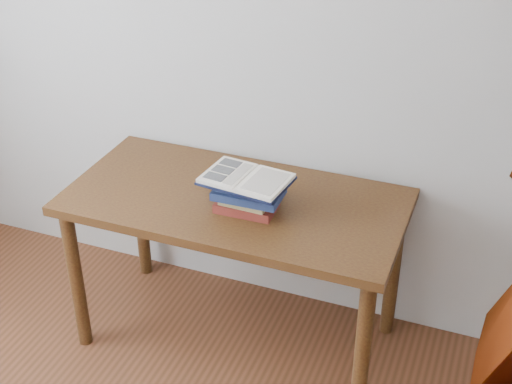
% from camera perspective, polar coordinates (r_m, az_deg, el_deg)
% --- Properties ---
extents(desk, '(1.36, 0.68, 0.73)m').
position_cam_1_polar(desk, '(2.90, -1.66, -2.12)').
color(desk, '#4E3413').
rests_on(desk, ground).
extents(book_stack, '(0.26, 0.17, 0.13)m').
position_cam_1_polar(book_stack, '(2.74, -0.70, -0.26)').
color(book_stack, maroon).
rests_on(book_stack, desk).
extents(open_book, '(0.35, 0.26, 0.03)m').
position_cam_1_polar(open_book, '(2.70, -0.78, 1.05)').
color(open_book, black).
rests_on(open_book, book_stack).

